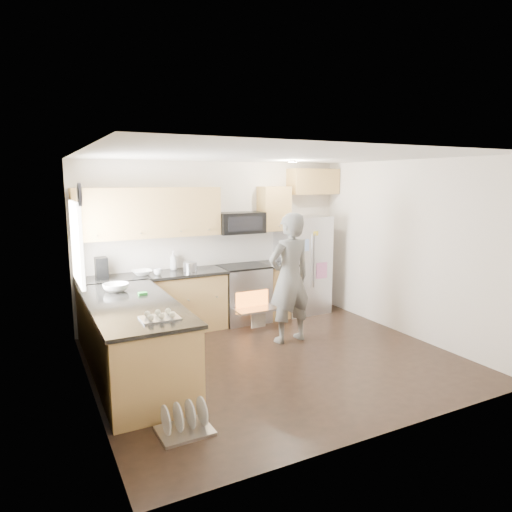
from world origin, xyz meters
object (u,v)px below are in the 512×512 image
stove_range (243,281)px  refrigerator (302,265)px  person (290,278)px  dish_rack (185,424)px

stove_range → refrigerator: size_ratio=1.06×
person → dish_rack: bearing=33.4°
dish_rack → refrigerator: bearing=42.5°
person → dish_rack: person is taller
stove_range → person: 1.22m
stove_range → dish_rack: stove_range is taller
stove_range → person: size_ratio=0.96×
refrigerator → person: bearing=-130.9°
stove_range → person: person is taller
dish_rack → stove_range: bearing=55.4°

